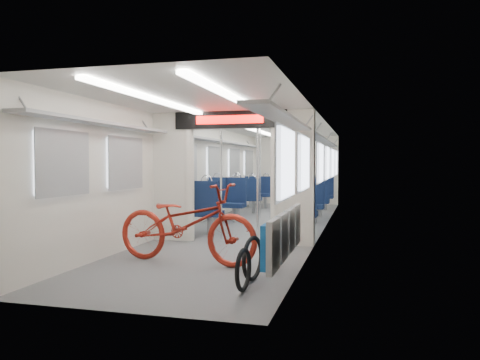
{
  "coord_description": "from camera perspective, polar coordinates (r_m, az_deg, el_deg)",
  "views": [
    {
      "loc": [
        2.23,
        -9.9,
        1.4
      ],
      "look_at": [
        -0.04,
        -1.25,
        1.07
      ],
      "focal_mm": 35.0,
      "sensor_mm": 36.0,
      "label": 1
    }
  ],
  "objects": [
    {
      "name": "carriage",
      "position": [
        9.89,
        1.67,
        2.67
      ],
      "size": [
        12.0,
        12.02,
        2.31
      ],
      "color": "#515456",
      "rests_on": "ground"
    },
    {
      "name": "bicycle",
      "position": [
        6.59,
        -6.58,
        -5.24
      ],
      "size": [
        2.22,
        1.03,
        1.12
      ],
      "primitive_type": "imported",
      "rotation": [
        0.0,
        0.0,
        1.43
      ],
      "color": "#A02417",
      "rests_on": "ground"
    },
    {
      "name": "flip_bench",
      "position": [
        5.49,
        5.41,
        -6.52
      ],
      "size": [
        0.12,
        2.11,
        0.52
      ],
      "color": "gray",
      "rests_on": "carriage"
    },
    {
      "name": "bike_hoop_a",
      "position": [
        5.18,
        0.41,
        -11.14
      ],
      "size": [
        0.08,
        0.48,
        0.48
      ],
      "primitive_type": "torus",
      "rotation": [
        1.57,
        0.0,
        1.5
      ],
      "color": "black",
      "rests_on": "ground"
    },
    {
      "name": "bike_hoop_b",
      "position": [
        5.62,
        1.57,
        -9.78
      ],
      "size": [
        0.16,
        0.54,
        0.54
      ],
      "primitive_type": "torus",
      "rotation": [
        1.57,
        0.0,
        1.37
      ],
      "color": "black",
      "rests_on": "ground"
    },
    {
      "name": "bike_hoop_c",
      "position": [
        6.18,
        3.66,
        -8.78
      ],
      "size": [
        0.05,
        0.52,
        0.52
      ],
      "primitive_type": "torus",
      "rotation": [
        1.57,
        0.0,
        1.57
      ],
      "color": "black",
      "rests_on": "ground"
    },
    {
      "name": "seat_bay_near_left",
      "position": [
        10.24,
        -3.36,
        -2.54
      ],
      "size": [
        0.96,
        2.32,
        1.18
      ],
      "color": "#0C1837",
      "rests_on": "ground"
    },
    {
      "name": "seat_bay_near_right",
      "position": [
        10.13,
        7.31,
        -2.83
      ],
      "size": [
        0.9,
        2.02,
        1.08
      ],
      "color": "#0C1837",
      "rests_on": "ground"
    },
    {
      "name": "seat_bay_far_left",
      "position": [
        13.84,
        1.45,
        -1.48
      ],
      "size": [
        0.9,
        2.04,
        1.09
      ],
      "color": "#0C1837",
      "rests_on": "ground"
    },
    {
      "name": "seat_bay_far_right",
      "position": [
        13.29,
        9.07,
        -1.58
      ],
      "size": [
        0.93,
        2.18,
        1.13
      ],
      "color": "#0C1837",
      "rests_on": "ground"
    },
    {
      "name": "stanchion_near_left",
      "position": [
        8.63,
        -2.32,
        0.42
      ],
      "size": [
        0.04,
        0.04,
        2.3
      ],
      "primitive_type": "cylinder",
      "color": "silver",
      "rests_on": "ground"
    },
    {
      "name": "stanchion_near_right",
      "position": [
        8.84,
        2.16,
        0.46
      ],
      "size": [
        0.04,
        0.04,
        2.3
      ],
      "primitive_type": "cylinder",
      "color": "silver",
      "rests_on": "ground"
    },
    {
      "name": "stanchion_far_left",
      "position": [
        11.79,
        2.47,
        0.87
      ],
      "size": [
        0.04,
        0.04,
        2.3
      ],
      "primitive_type": "cylinder",
      "color": "silver",
      "rests_on": "ground"
    },
    {
      "name": "stanchion_far_right",
      "position": [
        12.14,
        5.74,
        0.89
      ],
      "size": [
        0.04,
        0.04,
        2.3
      ],
      "primitive_type": "cylinder",
      "color": "silver",
      "rests_on": "ground"
    }
  ]
}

